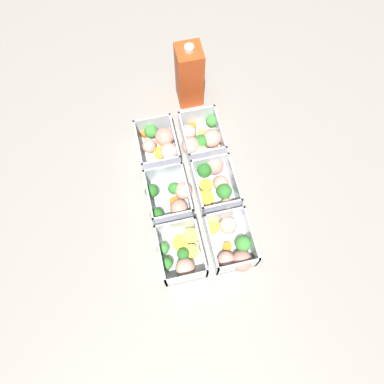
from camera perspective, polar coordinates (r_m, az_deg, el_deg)
The scene contains 8 objects.
ground_plane at distance 0.96m, azimuth -0.00°, elevation -0.54°, with size 4.00×4.00×0.00m, color gray.
container_near_left at distance 1.00m, azimuth -4.92°, elevation 7.25°, with size 0.14×0.11×0.07m.
container_near_center at distance 0.93m, azimuth -3.20°, elevation -0.90°, with size 0.13×0.12×0.07m.
container_near_right at distance 0.89m, azimuth -1.70°, elevation -9.56°, with size 0.13×0.11×0.07m.
container_far_left at distance 1.01m, azimuth 1.43°, elevation 8.02°, with size 0.13×0.13×0.07m.
container_far_center at distance 0.95m, azimuth 3.68°, elevation 1.18°, with size 0.16×0.10×0.07m.
container_far_right at distance 0.90m, azimuth 6.22°, elevation -8.08°, with size 0.15×0.10×0.07m.
juice_carton at distance 1.04m, azimuth -0.40°, elevation 17.27°, with size 0.07×0.07×0.20m.
Camera 1 is at (0.34, -0.08, 0.90)m, focal length 35.00 mm.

